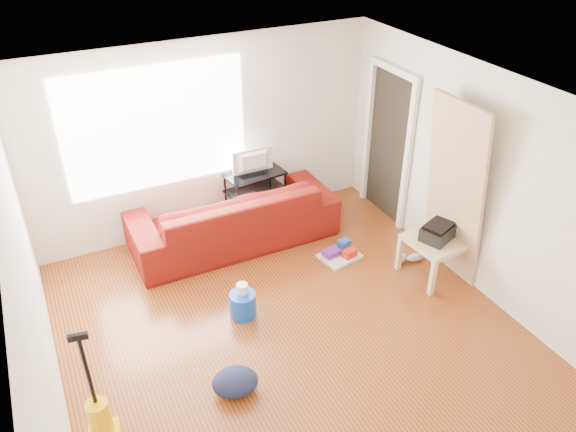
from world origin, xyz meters
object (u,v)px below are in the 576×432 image
backpack (236,391)px  vacuum (102,426)px  tv_stand (256,198)px  side_table (436,244)px  bucket (243,315)px  sofa (235,240)px  cleaning_tray (340,253)px

backpack → vacuum: (-1.19, -0.04, 0.23)m
tv_stand → vacuum: bearing=-140.9°
tv_stand → side_table: 2.43m
backpack → vacuum: size_ratio=0.35×
bucket → vacuum: vacuum is taller
backpack → vacuum: vacuum is taller
side_table → bucket: (-2.30, 0.32, -0.42)m
sofa → bucket: (-0.45, -1.38, 0.00)m
sofa → bucket: bearing=72.0°
cleaning_tray → vacuum: vacuum is taller
cleaning_tray → backpack: cleaning_tray is taller
cleaning_tray → backpack: 2.40m
bucket → vacuum: 1.93m
bucket → vacuum: bearing=-149.5°
cleaning_tray → tv_stand: bearing=117.4°
vacuum → cleaning_tray: bearing=34.0°
side_table → cleaning_tray: size_ratio=1.27×
sofa → bucket: 1.45m
side_table → bucket: bearing=172.0°
vacuum → backpack: bearing=11.5°
cleaning_tray → bucket: bearing=-163.1°
cleaning_tray → backpack: (-1.96, -1.39, -0.05)m
backpack → vacuum: 1.21m
tv_stand → backpack: (-1.34, -2.58, -0.39)m
bucket → cleaning_tray: bearing=16.9°
sofa → cleaning_tray: size_ratio=4.93×
tv_stand → bucket: tv_stand is taller
sofa → cleaning_tray: 1.40m
bucket → sofa: bearing=72.0°
sofa → backpack: (-0.91, -2.31, 0.00)m
bucket → cleaning_tray: size_ratio=0.54×
tv_stand → vacuum: (-2.53, -2.62, -0.16)m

